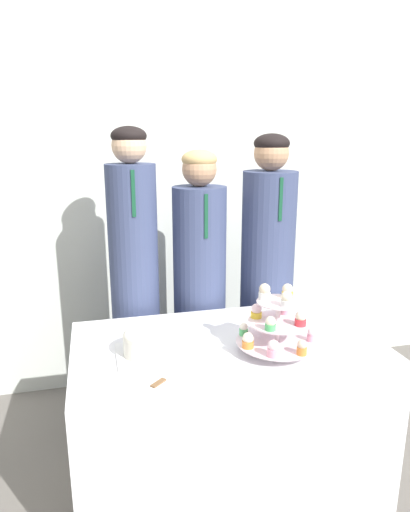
# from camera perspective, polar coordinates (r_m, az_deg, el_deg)

# --- Properties ---
(wall_back) EXTENTS (9.00, 0.06, 2.70)m
(wall_back) POSITION_cam_1_polar(r_m,az_deg,el_deg) (2.84, -3.26, 10.40)
(wall_back) COLOR silver
(wall_back) RESTS_ON ground_plane
(table) EXTENTS (1.31, 0.75, 0.71)m
(table) POSITION_cam_1_polar(r_m,az_deg,el_deg) (2.18, 2.61, -19.10)
(table) COLOR white
(table) RESTS_ON ground_plane
(round_cake) EXTENTS (0.24, 0.24, 0.13)m
(round_cake) POSITION_cam_1_polar(r_m,az_deg,el_deg) (1.88, -7.35, -10.51)
(round_cake) COLOR white
(round_cake) RESTS_ON table
(cake_knife) EXTENTS (0.18, 0.16, 0.01)m
(cake_knife) POSITION_cam_1_polar(r_m,az_deg,el_deg) (1.73, -4.96, -15.02)
(cake_knife) COLOR silver
(cake_knife) RESTS_ON table
(cupcake_stand) EXTENTS (0.34, 0.34, 0.29)m
(cupcake_stand) POSITION_cam_1_polar(r_m,az_deg,el_deg) (1.89, 9.00, -8.33)
(cupcake_stand) COLOR silver
(cupcake_stand) RESTS_ON table
(student_0) EXTENTS (0.25, 0.26, 1.62)m
(student_0) POSITION_cam_1_polar(r_m,az_deg,el_deg) (2.43, -8.72, -4.29)
(student_0) COLOR #384266
(student_0) RESTS_ON ground_plane
(student_1) EXTENTS (0.28, 0.29, 1.50)m
(student_1) POSITION_cam_1_polar(r_m,az_deg,el_deg) (2.50, -0.66, -5.14)
(student_1) COLOR #384266
(student_1) RESTS_ON ground_plane
(student_2) EXTENTS (0.29, 0.30, 1.58)m
(student_2) POSITION_cam_1_polar(r_m,az_deg,el_deg) (2.60, 7.70, -3.60)
(student_2) COLOR #384266
(student_2) RESTS_ON ground_plane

